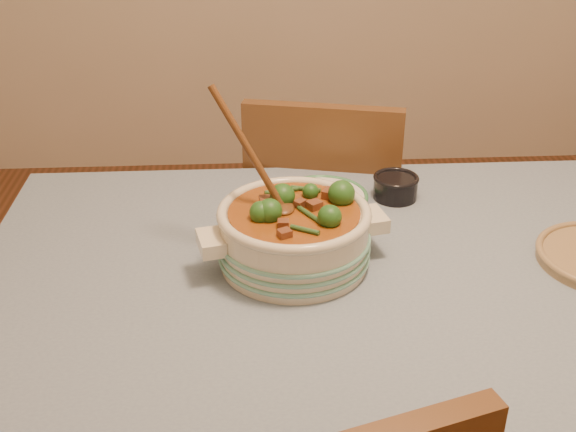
{
  "coord_description": "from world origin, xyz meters",
  "views": [
    {
      "loc": [
        -0.24,
        -1.28,
        1.59
      ],
      "look_at": [
        -0.17,
        0.05,
        0.87
      ],
      "focal_mm": 45.0,
      "sensor_mm": 36.0,
      "label": 1
    }
  ],
  "objects_px": {
    "stew_casserole": "(294,230)",
    "chair_far": "(324,219)",
    "white_plate": "(323,197)",
    "condiment_bowl": "(396,186)",
    "dining_table": "(365,307)"
  },
  "relations": [
    {
      "from": "stew_casserole",
      "to": "condiment_bowl",
      "type": "relative_size",
      "value": 3.18
    },
    {
      "from": "stew_casserole",
      "to": "chair_far",
      "type": "bearing_deg",
      "value": 77.38
    },
    {
      "from": "dining_table",
      "to": "chair_far",
      "type": "bearing_deg",
      "value": 91.83
    },
    {
      "from": "stew_casserole",
      "to": "white_plate",
      "type": "relative_size",
      "value": 1.55
    },
    {
      "from": "dining_table",
      "to": "stew_casserole",
      "type": "xyz_separation_m",
      "value": [
        -0.15,
        0.05,
        0.17
      ]
    },
    {
      "from": "white_plate",
      "to": "condiment_bowl",
      "type": "distance_m",
      "value": 0.19
    },
    {
      "from": "chair_far",
      "to": "white_plate",
      "type": "bearing_deg",
      "value": 95.21
    },
    {
      "from": "dining_table",
      "to": "white_plate",
      "type": "distance_m",
      "value": 0.35
    },
    {
      "from": "stew_casserole",
      "to": "condiment_bowl",
      "type": "bearing_deg",
      "value": 46.79
    },
    {
      "from": "white_plate",
      "to": "condiment_bowl",
      "type": "bearing_deg",
      "value": 1.87
    },
    {
      "from": "white_plate",
      "to": "chair_far",
      "type": "xyz_separation_m",
      "value": [
        0.04,
        0.31,
        -0.24
      ]
    },
    {
      "from": "dining_table",
      "to": "white_plate",
      "type": "xyz_separation_m",
      "value": [
        -0.06,
        0.33,
        0.1
      ]
    },
    {
      "from": "stew_casserole",
      "to": "chair_far",
      "type": "distance_m",
      "value": 0.69
    },
    {
      "from": "dining_table",
      "to": "condiment_bowl",
      "type": "xyz_separation_m",
      "value": [
        0.12,
        0.34,
        0.13
      ]
    },
    {
      "from": "stew_casserole",
      "to": "white_plate",
      "type": "xyz_separation_m",
      "value": [
        0.09,
        0.29,
        -0.07
      ]
    }
  ]
}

